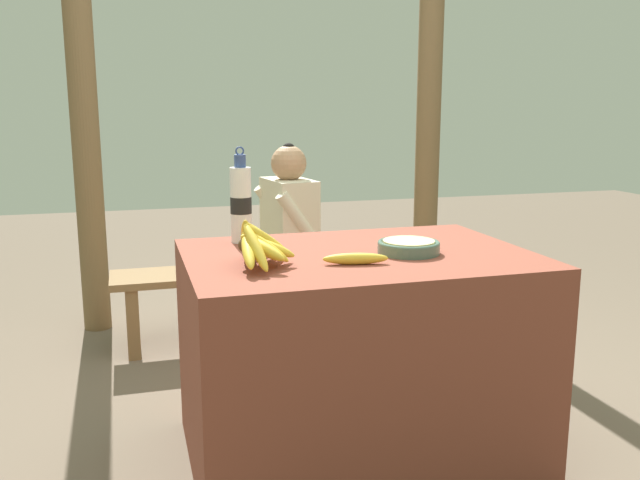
{
  "coord_description": "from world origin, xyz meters",
  "views": [
    {
      "loc": [
        -0.73,
        -2.07,
        1.21
      ],
      "look_at": [
        -0.12,
        0.05,
        0.76
      ],
      "focal_mm": 38.0,
      "sensor_mm": 36.0,
      "label": 1
    }
  ],
  "objects": [
    {
      "name": "ground_plane",
      "position": [
        0.0,
        0.0,
        0.0
      ],
      "size": [
        12.0,
        12.0,
        0.0
      ],
      "primitive_type": "plane",
      "color": "brown"
    },
    {
      "name": "wooden_bench",
      "position": [
        0.06,
        1.27,
        0.33
      ],
      "size": [
        1.78,
        0.32,
        0.38
      ],
      "color": "brown",
      "rests_on": "ground_plane"
    },
    {
      "name": "serving_bowl",
      "position": [
        0.16,
        -0.05,
        0.75
      ],
      "size": [
        0.21,
        0.21,
        0.04
      ],
      "color": "#4C6B5B",
      "rests_on": "market_counter"
    },
    {
      "name": "banana_bunch_green",
      "position": [
        -0.4,
        1.27,
        0.44
      ],
      "size": [
        0.16,
        0.28,
        0.13
      ],
      "color": "#4C381E",
      "rests_on": "wooden_bench"
    },
    {
      "name": "market_counter",
      "position": [
        0.0,
        0.0,
        0.36
      ],
      "size": [
        1.14,
        0.8,
        0.72
      ],
      "color": "brown",
      "rests_on": "ground_plane"
    },
    {
      "name": "loose_banana_front",
      "position": [
        -0.06,
        -0.16,
        0.74
      ],
      "size": [
        0.21,
        0.08,
        0.04
      ],
      "rotation": [
        0.0,
        0.0,
        -0.2
      ],
      "color": "gold",
      "rests_on": "market_counter"
    },
    {
      "name": "support_post_near",
      "position": [
        -0.92,
        1.69,
        1.3
      ],
      "size": [
        0.14,
        0.14,
        2.61
      ],
      "color": "brown",
      "rests_on": "ground_plane"
    },
    {
      "name": "support_post_far",
      "position": [
        1.03,
        1.69,
        1.3
      ],
      "size": [
        0.14,
        0.14,
        2.61
      ],
      "color": "brown",
      "rests_on": "ground_plane"
    },
    {
      "name": "banana_bunch_ripe",
      "position": [
        -0.36,
        -0.09,
        0.79
      ],
      "size": [
        0.19,
        0.32,
        0.16
      ],
      "color": "#4C381E",
      "rests_on": "market_counter"
    },
    {
      "name": "seated_vendor",
      "position": [
        0.02,
        1.23,
        0.58
      ],
      "size": [
        0.43,
        0.41,
        1.02
      ],
      "rotation": [
        0.0,
        0.0,
        3.28
      ],
      "color": "#473828",
      "rests_on": "ground_plane"
    },
    {
      "name": "water_bottle",
      "position": [
        -0.34,
        0.28,
        0.86
      ],
      "size": [
        0.08,
        0.08,
        0.34
      ],
      "color": "white",
      "rests_on": "market_counter"
    }
  ]
}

